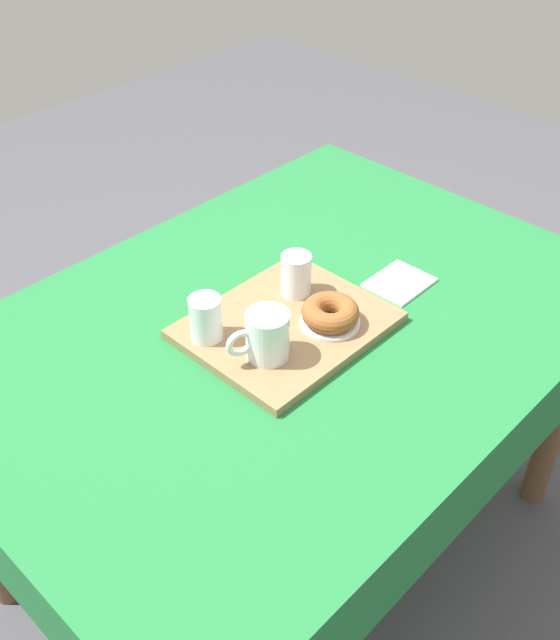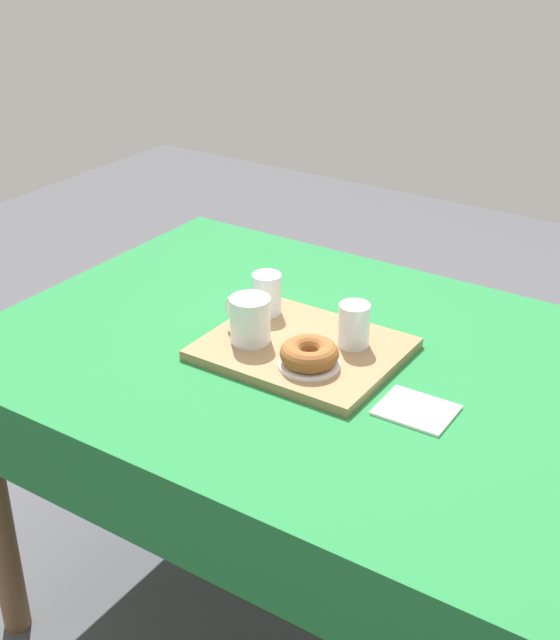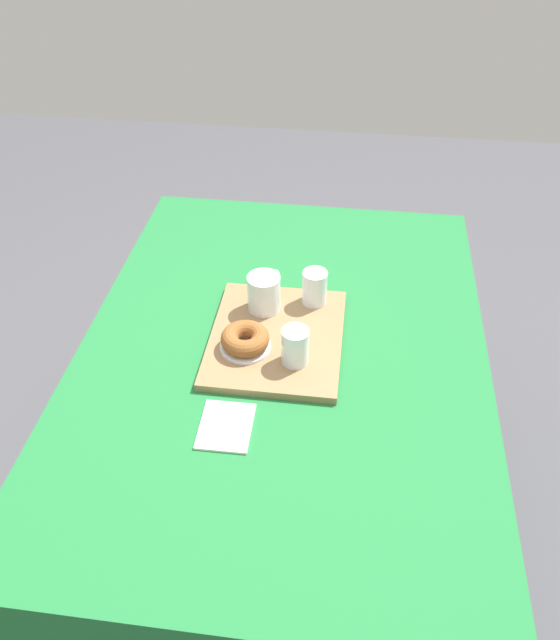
{
  "view_description": "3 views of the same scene",
  "coord_description": "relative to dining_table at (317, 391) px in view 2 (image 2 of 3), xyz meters",
  "views": [
    {
      "loc": [
        0.86,
        0.81,
        1.68
      ],
      "look_at": [
        0.04,
        0.02,
        0.78
      ],
      "focal_mm": 41.55,
      "sensor_mm": 36.0,
      "label": 1
    },
    {
      "loc": [
        -0.77,
        1.32,
        1.61
      ],
      "look_at": [
        0.08,
        0.02,
        0.81
      ],
      "focal_mm": 48.61,
      "sensor_mm": 36.0,
      "label": 2
    },
    {
      "loc": [
        -1.13,
        -0.14,
        1.79
      ],
      "look_at": [
        0.07,
        0.02,
        0.78
      ],
      "focal_mm": 36.14,
      "sensor_mm": 36.0,
      "label": 3
    }
  ],
  "objects": [
    {
      "name": "ground_plane",
      "position": [
        0.0,
        0.0,
        -0.66
      ],
      "size": [
        6.0,
        6.0,
        0.0
      ],
      "primitive_type": "plane",
      "color": "#47474C"
    },
    {
      "name": "dining_table",
      "position": [
        0.0,
        0.0,
        0.0
      ],
      "size": [
        1.37,
        0.97,
        0.75
      ],
      "color": "#1E6B33",
      "rests_on": "ground"
    },
    {
      "name": "serving_tray",
      "position": [
        0.03,
        0.02,
        0.1
      ],
      "size": [
        0.38,
        0.32,
        0.02
      ],
      "primitive_type": "cube",
      "color": "olive",
      "rests_on": "dining_table"
    },
    {
      "name": "tea_mug_left",
      "position": [
        0.12,
        0.06,
        0.16
      ],
      "size": [
        0.12,
        0.08,
        0.1
      ],
      "color": "white",
      "rests_on": "serving_tray"
    },
    {
      "name": "water_glass_near",
      "position": [
        -0.06,
        -0.04,
        0.15
      ],
      "size": [
        0.06,
        0.06,
        0.09
      ],
      "color": "white",
      "rests_on": "serving_tray"
    },
    {
      "name": "water_glass_far",
      "position": [
        0.17,
        -0.06,
        0.15
      ],
      "size": [
        0.06,
        0.06,
        0.09
      ],
      "color": "white",
      "rests_on": "serving_tray"
    },
    {
      "name": "donut_plate_left",
      "position": [
        -0.03,
        0.08,
        0.11
      ],
      "size": [
        0.12,
        0.12,
        0.01
      ],
      "primitive_type": "cylinder",
      "color": "white",
      "rests_on": "serving_tray"
    },
    {
      "name": "sugar_donut_left",
      "position": [
        -0.03,
        0.08,
        0.14
      ],
      "size": [
        0.11,
        0.11,
        0.04
      ],
      "primitive_type": "torus",
      "color": "brown",
      "rests_on": "donut_plate_left"
    },
    {
      "name": "paper_napkin",
      "position": [
        -0.26,
        0.09,
        0.09
      ],
      "size": [
        0.14,
        0.11,
        0.01
      ],
      "primitive_type": "cube",
      "rotation": [
        0.0,
        0.0,
        0.01
      ],
      "color": "white",
      "rests_on": "dining_table"
    }
  ]
}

